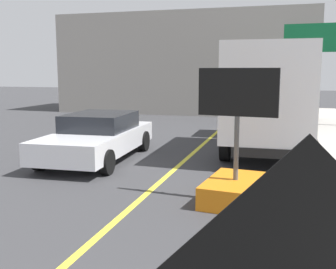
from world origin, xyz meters
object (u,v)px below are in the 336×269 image
object	(u,v)px
highway_guide_sign	(326,54)
traffic_cone_mid_lane	(263,234)
arrow_board_trailer	(236,178)
pickup_car	(98,136)
box_truck	(269,95)

from	to	relation	value
highway_guide_sign	traffic_cone_mid_lane	xyz separation A→B (m)	(-1.95, -14.70, -3.06)
arrow_board_trailer	traffic_cone_mid_lane	size ratio (longest dim) A/B	3.62
pickup_car	arrow_board_trailer	bearing A→B (deg)	-33.11
box_truck	highway_guide_sign	xyz separation A→B (m)	(2.25, 6.38, 1.58)
highway_guide_sign	box_truck	bearing A→B (deg)	-109.42
box_truck	highway_guide_sign	distance (m)	6.95
box_truck	pickup_car	xyz separation A→B (m)	(-4.83, -2.91, -1.14)
box_truck	highway_guide_sign	size ratio (longest dim) A/B	1.54
arrow_board_trailer	pickup_car	size ratio (longest dim) A/B	0.54
arrow_board_trailer	highway_guide_sign	xyz separation A→B (m)	(2.63, 12.19, 2.94)
box_truck	highway_guide_sign	world-z (taller)	highway_guide_sign
arrow_board_trailer	box_truck	bearing A→B (deg)	86.28
highway_guide_sign	arrow_board_trailer	bearing A→B (deg)	-102.16
box_truck	traffic_cone_mid_lane	xyz separation A→B (m)	(0.30, -8.32, -1.48)
box_truck	pickup_car	distance (m)	5.76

